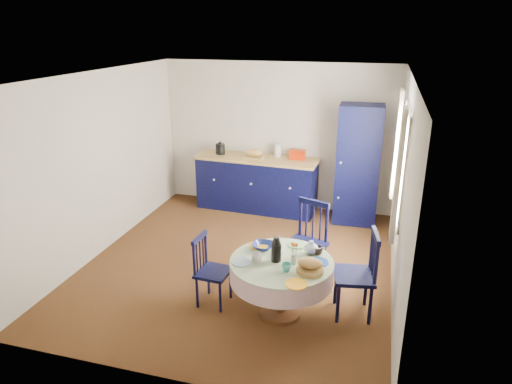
% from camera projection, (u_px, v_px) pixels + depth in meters
% --- Properties ---
extents(floor, '(4.50, 4.50, 0.00)m').
position_uv_depth(floor, '(239.00, 263.00, 6.23)').
color(floor, black).
rests_on(floor, ground).
extents(ceiling, '(4.50, 4.50, 0.00)m').
position_uv_depth(ceiling, '(237.00, 75.00, 5.37)').
color(ceiling, white).
rests_on(ceiling, wall_back).
extents(wall_back, '(4.00, 0.02, 2.50)m').
position_uv_depth(wall_back, '(278.00, 137.00, 7.84)').
color(wall_back, silver).
rests_on(wall_back, floor).
extents(wall_left, '(0.02, 4.50, 2.50)m').
position_uv_depth(wall_left, '(100.00, 164.00, 6.30)').
color(wall_left, silver).
rests_on(wall_left, floor).
extents(wall_right, '(0.02, 4.50, 2.50)m').
position_uv_depth(wall_right, '(402.00, 190.00, 5.30)').
color(wall_right, silver).
rests_on(wall_right, floor).
extents(window, '(0.10, 1.74, 1.45)m').
position_uv_depth(window, '(400.00, 160.00, 5.49)').
color(window, white).
rests_on(window, wall_right).
extents(kitchen_counter, '(2.13, 0.76, 1.18)m').
position_uv_depth(kitchen_counter, '(257.00, 183.00, 7.91)').
color(kitchen_counter, black).
rests_on(kitchen_counter, floor).
extents(pantry_cabinet, '(0.69, 0.51, 1.93)m').
position_uv_depth(pantry_cabinet, '(358.00, 165.00, 7.22)').
color(pantry_cabinet, black).
rests_on(pantry_cabinet, floor).
extents(dining_table, '(1.12, 1.12, 0.96)m').
position_uv_depth(dining_table, '(283.00, 270.00, 4.93)').
color(dining_table, '#523017').
rests_on(dining_table, floor).
extents(chair_left, '(0.38, 0.40, 0.84)m').
position_uv_depth(chair_left, '(211.00, 270.00, 5.21)').
color(chair_left, black).
rests_on(chair_left, floor).
extents(chair_far, '(0.58, 0.57, 1.03)m').
position_uv_depth(chair_far, '(307.00, 242.00, 5.67)').
color(chair_far, black).
rests_on(chair_far, floor).
extents(chair_right, '(0.50, 0.52, 1.01)m').
position_uv_depth(chair_right, '(358.00, 274.00, 4.97)').
color(chair_right, black).
rests_on(chair_right, floor).
extents(mug_a, '(0.12, 0.12, 0.09)m').
position_uv_depth(mug_a, '(257.00, 257.00, 4.88)').
color(mug_a, silver).
rests_on(mug_a, dining_table).
extents(mug_b, '(0.10, 0.10, 0.09)m').
position_uv_depth(mug_b, '(286.00, 268.00, 4.67)').
color(mug_b, '#2B7E72').
rests_on(mug_b, dining_table).
extents(mug_c, '(0.12, 0.12, 0.09)m').
position_uv_depth(mug_c, '(317.00, 251.00, 5.02)').
color(mug_c, black).
rests_on(mug_c, dining_table).
extents(mug_d, '(0.09, 0.09, 0.09)m').
position_uv_depth(mug_d, '(278.00, 241.00, 5.24)').
color(mug_d, silver).
rests_on(mug_d, dining_table).
extents(cobalt_bowl, '(0.24, 0.24, 0.06)m').
position_uv_depth(cobalt_bowl, '(263.00, 246.00, 5.16)').
color(cobalt_bowl, navy).
rests_on(cobalt_bowl, dining_table).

